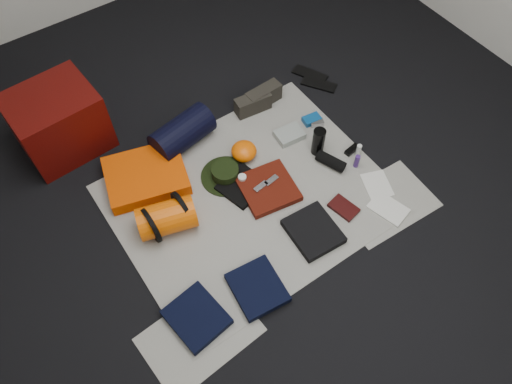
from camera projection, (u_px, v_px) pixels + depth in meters
floor at (251, 198)px, 3.07m from camera, size 4.50×4.50×0.02m
newspaper_mat at (251, 197)px, 3.06m from camera, size 1.60×1.30×0.01m
newspaper_sheet_front_left at (200, 335)px, 2.59m from camera, size 0.61×0.44×0.00m
newspaper_sheet_front_right at (385, 203)px, 3.04m from camera, size 0.60×0.43×0.00m
red_cabinet at (59, 122)px, 3.12m from camera, size 0.54×0.46×0.43m
sleeping_pad at (146, 176)px, 3.09m from camera, size 0.57×0.51×0.09m
stuff_sack at (167, 218)px, 2.86m from camera, size 0.37×0.28×0.19m
sack_strap_left at (151, 225)px, 2.82m from camera, size 0.02×0.22×0.22m
sack_strap_right at (182, 208)px, 2.88m from camera, size 0.03×0.22×0.22m
navy_duffel at (182, 133)px, 3.20m from camera, size 0.44×0.28×0.21m
boonie_brim at (226, 176)px, 3.14m from camera, size 0.39×0.39×0.01m
boonie_crown at (225, 172)px, 3.10m from camera, size 0.17×0.17×0.08m
hiking_boot_left at (253, 104)px, 3.40m from camera, size 0.26×0.12×0.12m
hiking_boot_right at (264, 96)px, 3.44m from camera, size 0.26×0.11×0.13m
flip_flop_left at (319, 84)px, 3.59m from camera, size 0.22×0.26×0.01m
flip_flop_right at (310, 74)px, 3.64m from camera, size 0.20×0.27×0.01m
trousers_navy_a at (197, 317)px, 2.61m from camera, size 0.30×0.33×0.05m
trousers_navy_b at (257, 288)px, 2.70m from camera, size 0.29×0.32×0.05m
trousers_charcoal at (313, 231)px, 2.90m from camera, size 0.29×0.32×0.05m
black_tshirt at (242, 186)px, 3.09m from camera, size 0.31×0.30×0.03m
red_shirt at (268, 188)px, 3.07m from camera, size 0.37×0.37×0.04m
orange_stuff_sack at (244, 151)px, 3.18m from camera, size 0.17×0.17×0.11m
first_aid_pouch at (289, 135)px, 3.30m from camera, size 0.19×0.15×0.05m
water_bottle at (318, 142)px, 3.17m from camera, size 0.09×0.09×0.20m
speaker at (331, 161)px, 3.16m from camera, size 0.14×0.20×0.07m
compact_camera at (317, 123)px, 3.36m from camera, size 0.10×0.08×0.04m
cyan_case at (312, 119)px, 3.38m from camera, size 0.13×0.09×0.04m
toiletry_purple at (357, 161)px, 3.15m from camera, size 0.04×0.04×0.10m
toiletry_clear at (358, 150)px, 3.19m from camera, size 0.04×0.04×0.10m
paperback_book at (344, 208)px, 3.00m from camera, size 0.14×0.19×0.02m
map_booklet at (388, 208)px, 3.00m from camera, size 0.20×0.25×0.01m
map_printout at (377, 185)px, 3.10m from camera, size 0.22×0.24×0.01m
sunglasses at (352, 150)px, 3.24m from camera, size 0.11×0.06×0.03m
key_cluster at (212, 320)px, 2.62m from camera, size 0.08×0.08×0.01m
tape_roll at (242, 178)px, 3.08m from camera, size 0.05×0.05×0.04m
energy_bar_a at (261, 187)px, 3.04m from camera, size 0.10×0.05×0.01m
energy_bar_b at (271, 180)px, 3.06m from camera, size 0.10×0.05×0.01m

